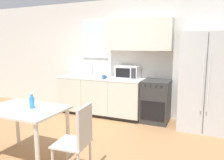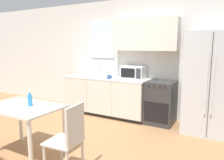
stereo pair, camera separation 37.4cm
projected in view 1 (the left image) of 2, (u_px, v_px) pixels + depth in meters
name	position (u px, v px, depth m)	size (l,w,h in m)	color
ground_plane	(81.00, 146.00, 3.60)	(12.00, 12.00, 0.00)	#9E7047
wall_back	(125.00, 54.00, 5.15)	(12.00, 0.38, 2.70)	silver
kitchen_counter	(101.00, 96.00, 5.19)	(2.05, 0.68, 0.90)	#333333
oven_range	(156.00, 101.00, 4.70)	(0.57, 0.62, 0.90)	#2D2D2D
refrigerator	(205.00, 82.00, 4.20)	(0.93, 0.75, 1.89)	silver
kitchen_sink	(89.00, 76.00, 5.24)	(0.75, 0.40, 0.25)	#B7BABC
microwave	(128.00, 72.00, 4.96)	(0.52, 0.35, 0.28)	silver
coffee_mug	(104.00, 77.00, 4.83)	(0.11, 0.08, 0.10)	#335999
dining_table	(25.00, 116.00, 3.07)	(1.11, 0.76, 0.77)	beige
dining_chair_side	(79.00, 137.00, 2.65)	(0.43, 0.43, 0.93)	beige
drink_bottle	(32.00, 102.00, 3.04)	(0.07, 0.07, 0.22)	#338CD8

